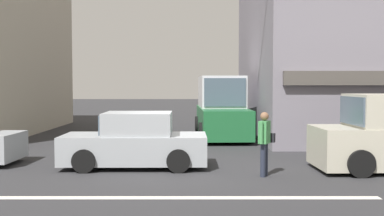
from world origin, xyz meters
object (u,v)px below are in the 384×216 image
Objects in this scene: utility_pole_far_right at (345,56)px; box_truck_crossing_leftbound at (222,110)px; pedestrian_mid_crossing at (265,140)px; street_tree at (341,43)px; traffic_light_mast at (335,35)px; sedan_crossing_center at (136,143)px.

utility_pole_far_right is 1.28× the size of box_truck_crossing_leftbound.
pedestrian_mid_crossing is (-5.64, -10.57, -2.83)m from utility_pole_far_right.
utility_pole_far_right is at bearing 67.75° from street_tree.
sedan_crossing_center is at bearing -151.57° from traffic_light_mast.
traffic_light_mast reaches higher than sedan_crossing_center.
traffic_light_mast reaches higher than box_truck_crossing_leftbound.
utility_pole_far_right is 12.31m from pedestrian_mid_crossing.
traffic_light_mast reaches higher than pedestrian_mid_crossing.
street_tree is at bearing 39.12° from sedan_crossing_center.
traffic_light_mast is 3.71× the size of pedestrian_mid_crossing.
pedestrian_mid_crossing is (-3.36, -5.00, -3.22)m from traffic_light_mast.
utility_pole_far_right is at bearing 61.92° from pedestrian_mid_crossing.
utility_pole_far_right is 4.36× the size of pedestrian_mid_crossing.
pedestrian_mid_crossing is at bearing -20.12° from sedan_crossing_center.
box_truck_crossing_leftbound is at bearing 67.96° from sedan_crossing_center.
utility_pole_far_right is at bearing 45.43° from sedan_crossing_center.
street_tree is at bearing 59.98° from pedestrian_mid_crossing.
box_truck_crossing_leftbound is 7.90m from sedan_crossing_center.
utility_pole_far_right is at bearing 17.74° from box_truck_crossing_leftbound.
street_tree is 0.84× the size of utility_pole_far_right.
street_tree reaches higher than box_truck_crossing_leftbound.
traffic_light_mast is at bearing -42.51° from box_truck_crossing_leftbound.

